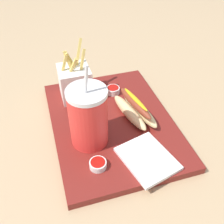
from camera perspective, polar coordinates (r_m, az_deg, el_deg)
name	(u,v)px	position (r m, az deg, el deg)	size (l,w,h in m)	color
ground_plane	(112,128)	(0.74, 0.00, -3.48)	(2.40, 2.40, 0.02)	tan
food_tray	(112,123)	(0.73, 0.00, -2.36)	(0.43, 0.32, 0.02)	maroon
soda_cup	(88,117)	(0.62, -5.07, -1.06)	(0.09, 0.09, 0.22)	red
fries_basket	(75,82)	(0.78, -7.91, 6.36)	(0.09, 0.09, 0.16)	white
hot_dog_1	(135,109)	(0.72, 4.83, 0.69)	(0.17, 0.09, 0.06)	#E5C689
ketchup_cup_1	(98,164)	(0.61, -3.02, -11.04)	(0.04, 0.04, 0.02)	white
ketchup_cup_2	(113,90)	(0.81, 0.22, 4.73)	(0.04, 0.04, 0.02)	white
napkin_stack	(147,159)	(0.63, 7.55, -9.82)	(0.13, 0.10, 0.01)	white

